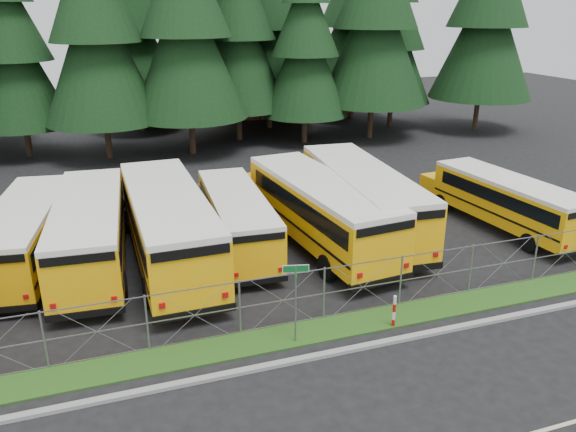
# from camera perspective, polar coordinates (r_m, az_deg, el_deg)

# --- Properties ---
(ground) EXTENTS (120.00, 120.00, 0.00)m
(ground) POSITION_cam_1_polar(r_m,az_deg,el_deg) (21.28, 5.11, -8.59)
(ground) COLOR black
(ground) RESTS_ON ground
(curb) EXTENTS (50.00, 0.25, 0.12)m
(curb) POSITION_cam_1_polar(r_m,az_deg,el_deg) (18.88, 8.98, -12.72)
(curb) COLOR gray
(curb) RESTS_ON ground
(grass_verge) EXTENTS (50.00, 1.40, 0.06)m
(grass_verge) POSITION_cam_1_polar(r_m,az_deg,el_deg) (19.94, 7.10, -10.74)
(grass_verge) COLOR #1C4814
(grass_verge) RESTS_ON ground
(chainlink_fence) EXTENTS (44.00, 0.10, 2.00)m
(chainlink_fence) POSITION_cam_1_polar(r_m,az_deg,el_deg) (20.01, 6.35, -7.40)
(chainlink_fence) COLOR gray
(chainlink_fence) RESTS_ON ground
(brick_building) EXTENTS (22.00, 10.00, 6.00)m
(brick_building) POSITION_cam_1_polar(r_m,az_deg,el_deg) (59.00, -5.36, 13.38)
(brick_building) COLOR brown
(brick_building) RESTS_ON ground
(bus_1) EXTENTS (3.85, 10.72, 2.75)m
(bus_1) POSITION_cam_1_polar(r_m,az_deg,el_deg) (25.85, -24.86, -1.72)
(bus_1) COLOR #FFAA08
(bus_1) RESTS_ON ground
(bus_2) EXTENTS (3.42, 11.50, 2.98)m
(bus_2) POSITION_cam_1_polar(r_m,az_deg,el_deg) (24.78, -19.36, -1.58)
(bus_2) COLOR #FFAA08
(bus_2) RESTS_ON ground
(bus_3) EXTENTS (3.15, 12.47, 3.26)m
(bus_3) POSITION_cam_1_polar(r_m,az_deg,el_deg) (24.15, -12.16, -1.05)
(bus_3) COLOR #FFAA08
(bus_3) RESTS_ON ground
(bus_4) EXTENTS (2.92, 10.13, 2.63)m
(bus_4) POSITION_cam_1_polar(r_m,az_deg,el_deg) (25.33, -5.34, -0.39)
(bus_4) COLOR #FFAA08
(bus_4) RESTS_ON ground
(bus_5) EXTENTS (4.01, 12.26, 3.16)m
(bus_5) POSITION_cam_1_polar(r_m,az_deg,el_deg) (25.51, 2.84, 0.47)
(bus_5) COLOR #FFAA08
(bus_5) RESTS_ON ground
(bus_6) EXTENTS (3.80, 12.50, 3.23)m
(bus_6) POSITION_cam_1_polar(r_m,az_deg,el_deg) (27.14, 7.19, 1.66)
(bus_6) COLOR #FFAA08
(bus_6) RESTS_ON ground
(bus_east) EXTENTS (3.28, 10.01, 2.58)m
(bus_east) POSITION_cam_1_polar(r_m,az_deg,el_deg) (29.44, 20.92, 1.28)
(bus_east) COLOR #FFAA08
(bus_east) RESTS_ON ground
(street_sign) EXTENTS (0.82, 0.54, 2.81)m
(street_sign) POSITION_cam_1_polar(r_m,az_deg,el_deg) (17.81, 0.78, -7.25)
(street_sign) COLOR gray
(street_sign) RESTS_ON ground
(striped_bollard) EXTENTS (0.11, 0.11, 1.20)m
(striped_bollard) POSITION_cam_1_polar(r_m,az_deg,el_deg) (19.66, 10.72, -9.52)
(striped_bollard) COLOR #B20C0C
(striped_bollard) RESTS_ON ground
(conifer_2) EXTENTS (6.78, 6.78, 15.00)m
(conifer_2) POSITION_cam_1_polar(r_m,az_deg,el_deg) (44.27, -26.17, 14.92)
(conifer_2) COLOR black
(conifer_2) RESTS_ON ground
(conifer_3) EXTENTS (8.04, 8.04, 17.78)m
(conifer_3) POSITION_cam_1_polar(r_m,az_deg,el_deg) (41.62, -18.97, 17.56)
(conifer_3) COLOR black
(conifer_3) RESTS_ON ground
(conifer_4) EXTENTS (8.30, 8.30, 18.35)m
(conifer_4) POSITION_cam_1_polar(r_m,az_deg,el_deg) (41.49, -10.38, 18.69)
(conifer_4) COLOR black
(conifer_4) RESTS_ON ground
(conifer_5) EXTENTS (7.89, 7.89, 17.46)m
(conifer_5) POSITION_cam_1_polar(r_m,az_deg,el_deg) (45.56, -5.27, 18.50)
(conifer_5) COLOR black
(conifer_5) RESTS_ON ground
(conifer_6) EXTENTS (6.74, 6.74, 14.91)m
(conifer_6) POSITION_cam_1_polar(r_m,az_deg,el_deg) (44.51, 1.77, 16.88)
(conifer_6) COLOR black
(conifer_6) RESTS_ON ground
(conifer_7) EXTENTS (8.65, 8.65, 19.13)m
(conifer_7) POSITION_cam_1_polar(r_m,az_deg,el_deg) (46.75, 8.90, 19.43)
(conifer_7) COLOR black
(conifer_7) RESTS_ON ground
(conifer_8) EXTENTS (6.78, 6.78, 15.00)m
(conifer_8) POSITION_cam_1_polar(r_m,az_deg,el_deg) (51.76, 10.78, 17.12)
(conifer_8) COLOR black
(conifer_8) RESTS_ON ground
(conifer_9) EXTENTS (8.65, 8.65, 19.13)m
(conifer_9) POSITION_cam_1_polar(r_m,az_deg,el_deg) (52.11, 19.63, 18.65)
(conifer_9) COLOR black
(conifer_9) RESTS_ON ground
(conifer_11) EXTENTS (7.88, 7.88, 17.43)m
(conifer_11) POSITION_cam_1_polar(r_m,az_deg,el_deg) (50.52, -15.51, 18.07)
(conifer_11) COLOR black
(conifer_11) RESTS_ON ground
(conifer_12) EXTENTS (8.45, 8.45, 18.69)m
(conifer_12) POSITION_cam_1_polar(r_m,az_deg,el_deg) (50.28, -2.00, 19.47)
(conifer_12) COLOR black
(conifer_12) RESTS_ON ground
(conifer_13) EXTENTS (8.49, 8.49, 18.78)m
(conifer_13) POSITION_cam_1_polar(r_m,az_deg,el_deg) (55.11, 6.77, 19.49)
(conifer_13) COLOR black
(conifer_13) RESTS_ON ground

